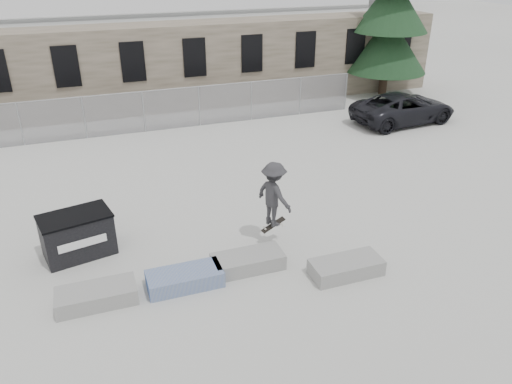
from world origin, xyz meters
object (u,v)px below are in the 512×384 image
Objects in this scene: planter_far_left at (97,295)px; skateboarder at (274,195)px; spruce_tree at (391,10)px; planter_offset at (346,267)px; suv at (404,108)px; dumpster at (77,235)px; planter_center_left at (185,278)px; planter_center_right at (248,261)px.

skateboarder is (5.30, 1.19, 1.41)m from planter_far_left.
spruce_tree is 5.21× the size of skateboarder.
planter_offset is 19.98m from spruce_tree.
suv is at bearing 49.54° from planter_offset.
dumpster is at bearing 53.76° from skateboarder.
spruce_tree reaches higher than suv.
planter_far_left is at bearing -140.24° from spruce_tree.
planter_offset is (4.33, -0.99, 0.00)m from planter_center_left.
planter_center_right is 2.10m from skateboarder.
planter_center_right is 2.74m from planter_offset.
spruce_tree reaches higher than planter_offset.
skateboarder is at bearing 12.68° from planter_far_left.
suv is at bearing 35.89° from planter_center_left.
suv is 2.49× the size of skateboarder.
planter_far_left is 2.57m from dumpster.
planter_offset is 0.17× the size of spruce_tree.
dumpster is (-6.93, 3.55, 0.42)m from planter_offset.
dumpster is at bearing 108.68° from suv.
skateboarder is at bearing 41.59° from planter_center_right.
planter_far_left and planter_center_right have the same top height.
spruce_tree is at bearing 21.79° from dumpster.
skateboarder is at bearing -132.57° from spruce_tree.
planter_far_left is 0.17× the size of spruce_tree.
suv is at bearing 31.67° from planter_far_left.
dumpster is at bearing 135.41° from planter_center_left.
planter_far_left and planter_center_left have the same top height.
planter_center_right is at bearing 108.65° from skateboarder.
suv is (16.11, 7.22, 0.10)m from dumpster.
spruce_tree is at bearing -27.33° from suv.
suv reaches higher than planter_offset.
planter_offset is at bearing -172.42° from skateboarder.
spruce_tree is at bearing 54.72° from planter_offset.
dumpster is 22.34m from spruce_tree.
planter_center_right is at bearing 123.96° from suv.
planter_offset is 7.80m from dumpster.
planter_offset is 14.16m from suv.
suv is (13.51, 9.78, 0.52)m from planter_center_left.
planter_far_left is at bearing 116.21° from suv.
planter_offset is at bearing -8.84° from planter_far_left.
dumpster is 5.86m from skateboarder.
spruce_tree is 6.86m from suv.
spruce_tree is at bearing 43.72° from planter_center_left.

